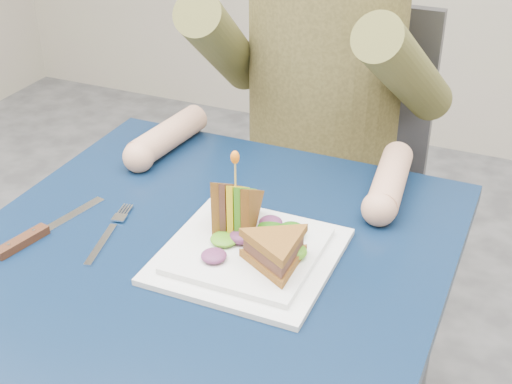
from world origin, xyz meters
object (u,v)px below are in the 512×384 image
at_px(table, 207,286).
at_px(chair, 331,168).
at_px(knife, 32,236).
at_px(sandwich_upright, 236,209).
at_px(diner, 324,33).
at_px(sandwich_flat, 276,251).
at_px(plate, 249,254).
at_px(fork, 108,234).

distance_m(table, chair, 0.68).
height_order(chair, knife, chair).
height_order(sandwich_upright, knife, sandwich_upright).
xyz_separation_m(diner, sandwich_flat, (0.13, -0.58, -0.14)).
distance_m(diner, plate, 0.59).
bearing_deg(chair, diner, -90.00).
height_order(plate, knife, plate).
relative_size(table, diner, 1.01).
xyz_separation_m(diner, fork, (-0.16, -0.59, -0.18)).
height_order(plate, sandwich_flat, sandwich_flat).
bearing_deg(fork, sandwich_flat, 1.87).
relative_size(chair, diner, 1.25).
distance_m(table, fork, 0.18).
bearing_deg(diner, knife, -112.23).
bearing_deg(fork, chair, 77.27).
distance_m(plate, sandwich_upright, 0.08).
bearing_deg(chair, fork, -102.73).
height_order(diner, knife, diner).
distance_m(sandwich_flat, fork, 0.29).
height_order(table, knife, knife).
xyz_separation_m(sandwich_upright, fork, (-0.19, -0.08, -0.05)).
bearing_deg(table, diner, 90.00).
distance_m(sandwich_upright, fork, 0.22).
height_order(table, diner, diner).
bearing_deg(knife, fork, 28.12).
distance_m(diner, knife, 0.72).
relative_size(plate, sandwich_flat, 1.59).
bearing_deg(plate, knife, -165.07).
distance_m(diner, fork, 0.64).
bearing_deg(chair, sandwich_upright, -86.86).
distance_m(plate, fork, 0.24).
relative_size(sandwich_upright, knife, 0.65).
relative_size(diner, sandwich_upright, 5.22).
relative_size(table, sandwich_upright, 5.26).
distance_m(table, sandwich_upright, 0.14).
bearing_deg(table, knife, -160.67).
relative_size(sandwich_flat, fork, 0.92).
distance_m(chair, sandwich_upright, 0.67).
relative_size(table, sandwich_flat, 4.59).
xyz_separation_m(chair, diner, (-0.00, -0.11, 0.37)).
xyz_separation_m(table, chair, (0.00, 0.67, -0.11)).
height_order(table, sandwich_flat, sandwich_flat).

